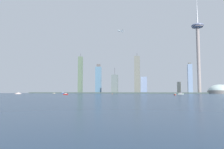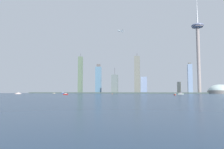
% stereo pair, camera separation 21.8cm
% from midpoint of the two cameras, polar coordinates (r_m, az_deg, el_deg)
% --- Properties ---
extents(ground_plane, '(6000.00, 6000.00, 0.00)m').
position_cam_midpoint_polar(ground_plane, '(316.88, -13.61, -5.82)').
color(ground_plane, navy).
extents(waterfront_pier, '(798.34, 48.25, 3.98)m').
position_cam_midpoint_polar(waterfront_pier, '(833.01, 3.14, -4.91)').
color(waterfront_pier, '#47584F').
rests_on(waterfront_pier, ground).
extents(observation_tower, '(45.32, 45.32, 375.45)m').
position_cam_midpoint_polar(observation_tower, '(879.62, 21.93, 8.10)').
color(observation_tower, gray).
rests_on(observation_tower, ground).
extents(stadium_dome, '(82.17, 82.17, 41.53)m').
position_cam_midpoint_polar(stadium_dome, '(839.36, 26.84, -3.88)').
color(stadium_dome, gray).
rests_on(stadium_dome, ground).
extents(skyscraper_0, '(24.45, 24.02, 69.47)m').
position_cam_midpoint_polar(skyscraper_0, '(923.63, 8.57, -2.80)').
color(skyscraper_0, '#879CC3').
rests_on(skyscraper_0, ground).
extents(skyscraper_1, '(16.59, 20.75, 182.63)m').
position_cam_midpoint_polar(skyscraper_1, '(988.15, -8.43, -0.08)').
color(skyscraper_1, '#61775C').
rests_on(skyscraper_1, ground).
extents(skyscraper_2, '(21.58, 26.48, 170.32)m').
position_cam_midpoint_polar(skyscraper_2, '(902.65, 6.73, -0.04)').
color(skyscraper_2, gray).
rests_on(skyscraper_2, ground).
extents(skyscraper_3, '(23.95, 18.26, 129.08)m').
position_cam_midpoint_polar(skyscraper_3, '(952.41, -3.63, -1.32)').
color(skyscraper_3, '#5B84A1').
rests_on(skyscraper_3, ground).
extents(skyscraper_4, '(15.63, 26.53, 112.17)m').
position_cam_midpoint_polar(skyscraper_4, '(830.44, 20.06, -1.03)').
color(skyscraper_4, '#88A0C4').
rests_on(skyscraper_4, ground).
extents(skyscraper_5, '(14.96, 14.02, 47.19)m').
position_cam_midpoint_polar(skyscraper_5, '(929.55, 17.44, -3.34)').
color(skyscraper_5, '#B8B59F').
rests_on(skyscraper_5, ground).
extents(skyscraper_6, '(23.19, 27.98, 103.45)m').
position_cam_midpoint_polar(skyscraper_6, '(866.19, 0.74, -2.55)').
color(skyscraper_6, slate).
rests_on(skyscraper_6, ground).
extents(boat_0, '(12.91, 18.03, 8.59)m').
position_cam_midpoint_polar(boat_0, '(694.42, -23.74, -4.66)').
color(boat_0, beige).
rests_on(boat_0, ground).
extents(boat_1, '(10.76, 4.06, 3.89)m').
position_cam_midpoint_polar(boat_1, '(509.29, -12.23, -5.13)').
color(boat_1, red).
rests_on(boat_1, ground).
extents(boat_2, '(7.51, 17.52, 9.72)m').
position_cam_midpoint_polar(boat_2, '(792.72, -12.91, -4.85)').
color(boat_2, '#204291').
rests_on(boat_2, ground).
extents(boat_3, '(11.34, 14.25, 8.42)m').
position_cam_midpoint_polar(boat_3, '(791.66, -15.16, -4.82)').
color(boat_3, beige).
rests_on(boat_3, ground).
extents(boat_4, '(4.72, 6.52, 9.65)m').
position_cam_midpoint_polar(boat_4, '(463.06, 16.38, -5.13)').
color(boat_4, red).
rests_on(boat_4, ground).
extents(boat_5, '(14.57, 7.93, 11.05)m').
position_cam_midpoint_polar(boat_5, '(597.61, 17.86, -4.89)').
color(boat_5, white).
rests_on(boat_5, ground).
extents(channel_buoy_0, '(1.47, 1.47, 2.85)m').
position_cam_midpoint_polar(channel_buoy_0, '(595.22, 0.08, -5.14)').
color(channel_buoy_0, '#E54C19').
rests_on(channel_buoy_0, ground).
extents(airplane, '(27.69, 28.89, 8.21)m').
position_cam_midpoint_polar(airplane, '(882.23, 2.29, 11.54)').
color(airplane, silver).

